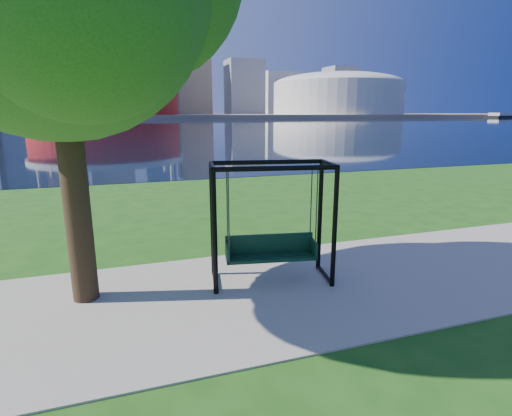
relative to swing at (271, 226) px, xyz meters
name	(u,v)px	position (x,y,z in m)	size (l,w,h in m)	color
ground	(263,280)	(-0.14, 0.05, -1.09)	(900.00, 900.00, 0.00)	#1E5114
path	(272,291)	(-0.14, -0.45, -1.07)	(120.00, 4.00, 0.03)	#9E937F
river	(130,125)	(-0.14, 102.05, -1.08)	(900.00, 180.00, 0.02)	black
far_bank	(123,116)	(-0.14, 306.05, -0.09)	(900.00, 228.00, 2.00)	#937F60
stadium	(103,92)	(-10.14, 235.05, 13.14)	(83.00, 83.00, 32.00)	maroon
arena	(338,93)	(134.86, 235.05, 14.79)	(84.00, 84.00, 26.56)	beige
skyline	(113,67)	(-4.41, 319.44, 34.80)	(392.00, 66.00, 96.50)	gray
swing	(271,226)	(0.00, 0.00, 0.00)	(2.33, 1.32, 2.25)	black
barge	(502,115)	(224.38, 186.91, 0.28)	(31.26, 17.23, 3.03)	black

